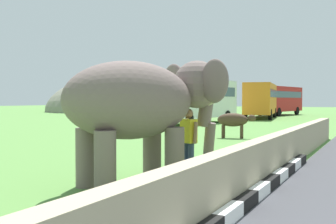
{
  "coord_description": "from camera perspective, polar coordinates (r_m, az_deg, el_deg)",
  "views": [
    {
      "loc": [
        -4.82,
        1.71,
        1.87
      ],
      "look_at": [
        3.18,
        5.89,
        1.6
      ],
      "focal_mm": 43.32,
      "sensor_mm": 36.0,
      "label": 1
    }
  ],
  "objects": [
    {
      "name": "barrier_parapet",
      "position": [
        7.33,
        8.87,
        -9.07
      ],
      "size": [
        28.0,
        0.36,
        1.0
      ],
      "primitive_type": "cube",
      "color": "tan",
      "rests_on": "ground_plane"
    },
    {
      "name": "bus_orange",
      "position": [
        42.08,
        12.94,
        1.93
      ],
      "size": [
        9.22,
        3.85,
        3.5
      ],
      "color": "orange",
      "rests_on": "ground_plane"
    },
    {
      "name": "cow_near",
      "position": [
        20.11,
        9.2,
        -1.17
      ],
      "size": [
        0.85,
        1.93,
        1.23
      ],
      "color": "#473323",
      "rests_on": "ground_plane"
    },
    {
      "name": "hill_east",
      "position": [
        71.0,
        -4.99,
        0.17
      ],
      "size": [
        32.66,
        26.13,
        13.06
      ],
      "color": "slate",
      "rests_on": "ground_plane"
    },
    {
      "name": "person_handler",
      "position": [
        9.97,
        2.9,
        -3.73
      ],
      "size": [
        0.39,
        0.63,
        1.66
      ],
      "color": "navy",
      "rests_on": "ground_plane"
    },
    {
      "name": "elephant",
      "position": [
        9.01,
        -3.26,
        1.44
      ],
      "size": [
        3.99,
        3.34,
        2.83
      ],
      "color": "#74615E",
      "rests_on": "ground_plane"
    },
    {
      "name": "bus_red",
      "position": [
        51.74,
        15.36,
        1.86
      ],
      "size": [
        9.47,
        4.11,
        3.5
      ],
      "color": "#B21E1E",
      "rests_on": "ground_plane"
    },
    {
      "name": "bus_white",
      "position": [
        32.13,
        4.01,
        2.06
      ],
      "size": [
        9.23,
        3.89,
        3.5
      ],
      "color": "silver",
      "rests_on": "ground_plane"
    }
  ]
}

